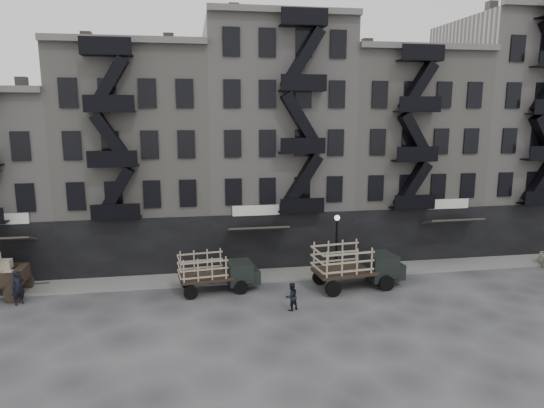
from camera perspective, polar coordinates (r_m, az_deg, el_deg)
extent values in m
plane|color=#38383A|center=(29.73, 3.34, -10.67)|extent=(140.00, 140.00, 0.00)
cube|color=slate|center=(33.14, 1.89, -8.20)|extent=(55.00, 2.50, 0.15)
cube|color=#4C4744|center=(38.62, -27.14, 12.24)|extent=(0.70, 0.70, 1.20)
cube|color=gray|center=(37.27, -15.34, 5.26)|extent=(10.00, 10.00, 15.00)
cube|color=black|center=(33.41, -15.69, -5.00)|extent=(10.00, 0.35, 4.00)
cube|color=#595651|center=(32.27, -16.99, 18.07)|extent=(10.00, 0.50, 0.40)
cube|color=#4C4744|center=(37.81, -20.73, 17.35)|extent=(0.70, 0.70, 1.20)
cube|color=#4C4744|center=(37.23, -11.98, 17.91)|extent=(0.70, 0.70, 1.20)
cube|color=gray|center=(37.53, 0.06, 7.22)|extent=(10.00, 10.00, 17.00)
cube|color=black|center=(33.78, 1.47, -4.41)|extent=(10.00, 0.35, 4.00)
cube|color=#595651|center=(32.98, 1.68, 21.88)|extent=(10.00, 0.50, 0.40)
cube|color=#4C4744|center=(37.65, -4.76, 21.10)|extent=(0.70, 0.70, 1.20)
cube|color=#4C4744|center=(38.52, 3.99, 20.88)|extent=(0.70, 0.70, 1.20)
cube|color=gray|center=(40.49, 14.23, 5.74)|extent=(10.00, 10.00, 15.00)
cube|color=black|center=(36.97, 16.90, -3.53)|extent=(10.00, 0.35, 4.00)
cube|color=#595651|center=(35.94, 18.26, 17.22)|extent=(10.00, 0.50, 0.40)
cube|color=#4C4744|center=(39.50, 10.62, 17.54)|extent=(0.70, 0.70, 1.20)
cube|color=#4C4744|center=(41.67, 18.06, 16.85)|extent=(0.70, 0.70, 1.20)
cube|color=gray|center=(45.35, 26.07, 7.40)|extent=(10.00, 10.00, 18.00)
cube|color=black|center=(42.33, 29.13, -2.66)|extent=(10.00, 0.35, 4.00)
cube|color=#4C4744|center=(44.30, 23.81, 20.02)|extent=(0.70, 0.70, 1.20)
cylinder|color=black|center=(32.21, 7.58, -5.27)|extent=(0.14, 0.14, 4.00)
sphere|color=silver|center=(31.69, 7.67, -1.62)|extent=(0.36, 0.36, 0.36)
cylinder|color=black|center=(32.06, -28.13, -9.31)|extent=(1.11, 0.11, 1.11)
cylinder|color=black|center=(33.87, -27.08, -8.16)|extent=(1.11, 0.11, 1.11)
cube|color=black|center=(32.64, -27.39, -7.31)|extent=(0.51, 1.61, 0.81)
cube|color=black|center=(30.11, -7.84, -8.51)|extent=(3.33, 2.19, 0.17)
cube|color=black|center=(30.43, -3.85, -8.03)|extent=(1.66, 1.82, 1.38)
cube|color=black|center=(30.70, -2.31, -8.39)|extent=(0.89, 1.46, 0.83)
cylinder|color=black|center=(29.78, -3.62, -9.78)|extent=(0.85, 0.30, 0.83)
cylinder|color=black|center=(31.48, -4.36, -8.63)|extent=(0.85, 0.30, 0.83)
cylinder|color=black|center=(29.33, -9.53, -10.25)|extent=(0.85, 0.30, 0.83)
cylinder|color=black|center=(31.05, -9.94, -9.05)|extent=(0.85, 0.30, 0.83)
cube|color=black|center=(30.69, 8.50, -7.83)|extent=(3.87, 2.54, 0.19)
cube|color=black|center=(31.72, 12.60, -7.15)|extent=(1.92, 2.11, 1.61)
cube|color=black|center=(32.28, 14.10, -7.50)|extent=(1.03, 1.70, 0.97)
cylinder|color=black|center=(31.03, 13.32, -9.06)|extent=(0.99, 0.34, 0.97)
cylinder|color=black|center=(32.80, 11.48, -7.87)|extent=(0.99, 0.34, 0.97)
cylinder|color=black|center=(29.53, 7.21, -9.89)|extent=(0.99, 0.34, 0.97)
cylinder|color=black|center=(31.39, 5.66, -8.57)|extent=(0.99, 0.34, 0.97)
imported|color=black|center=(31.57, -27.70, -8.70)|extent=(0.87, 0.84, 2.02)
imported|color=black|center=(27.37, 2.30, -10.82)|extent=(0.96, 0.88, 1.60)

